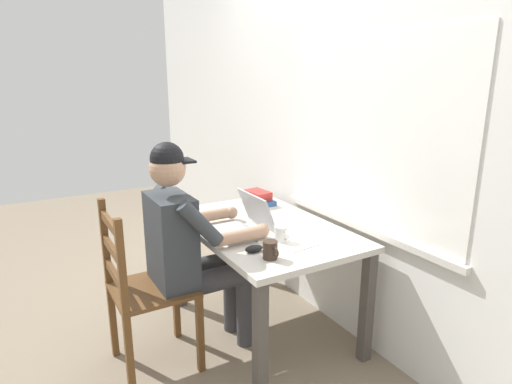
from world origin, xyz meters
TOP-DOWN VIEW (x-y plane):
  - ground_plane at (0.00, 0.00)m, footprint 8.00×8.00m
  - back_wall at (0.01, 0.48)m, footprint 6.00×0.08m
  - desk at (0.00, 0.00)m, footprint 1.21×0.79m
  - seated_person at (-0.01, -0.47)m, footprint 0.50×0.60m
  - wooden_chair at (-0.01, -0.75)m, footprint 0.42×0.42m
  - laptop at (0.03, -0.15)m, footprint 0.33×0.31m
  - computer_mouse at (0.31, -0.24)m, footprint 0.06×0.10m
  - coffee_mug_white at (0.27, -0.05)m, footprint 0.11×0.07m
  - coffee_mug_dark at (0.43, -0.22)m, footprint 0.11×0.07m
  - book_stack_main at (-0.41, 0.21)m, footprint 0.21×0.16m
  - paper_pile_near_laptop at (0.12, -0.06)m, footprint 0.26×0.20m
  - paper_pile_back_corner at (0.31, 0.01)m, footprint 0.24×0.22m

SIDE VIEW (x-z plane):
  - ground_plane at x=0.00m, z-range 0.00..0.00m
  - wooden_chair at x=-0.01m, z-range -0.01..0.95m
  - desk at x=0.00m, z-range 0.25..0.96m
  - seated_person at x=-0.01m, z-range 0.06..1.32m
  - paper_pile_back_corner at x=0.31m, z-range 0.70..0.71m
  - paper_pile_near_laptop at x=0.12m, z-range 0.70..0.71m
  - computer_mouse at x=0.31m, z-range 0.70..0.74m
  - coffee_mug_white at x=0.27m, z-range 0.70..0.79m
  - book_stack_main at x=-0.41m, z-range 0.70..0.79m
  - coffee_mug_dark at x=0.43m, z-range 0.70..0.79m
  - laptop at x=0.03m, z-range 0.64..0.87m
  - back_wall at x=0.01m, z-range 0.00..2.60m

